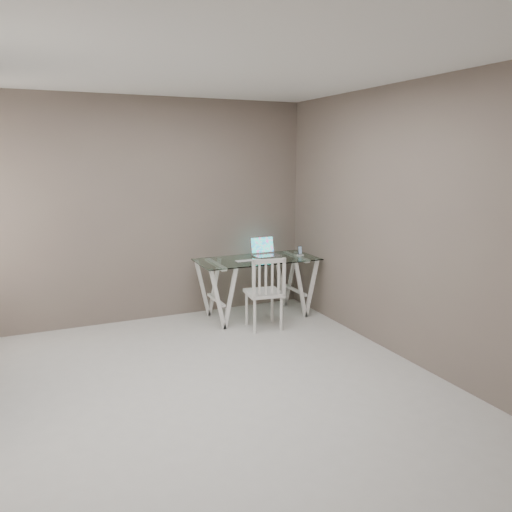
{
  "coord_description": "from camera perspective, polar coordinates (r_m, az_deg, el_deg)",
  "views": [
    {
      "loc": [
        -1.31,
        -3.79,
        2.0
      ],
      "look_at": [
        1.05,
        1.46,
        0.85
      ],
      "focal_mm": 35.0,
      "sensor_mm": 36.0,
      "label": 1
    }
  ],
  "objects": [
    {
      "name": "keyboard",
      "position": [
        6.08,
        -1.2,
        -0.56
      ],
      "size": [
        0.26,
        0.11,
        0.01
      ],
      "primitive_type": "cube",
      "color": "silver",
      "rests_on": "desk"
    },
    {
      "name": "room",
      "position": [
        4.01,
        -6.14,
        7.18
      ],
      "size": [
        4.5,
        4.52,
        2.71
      ],
      "color": "#B8B6B0",
      "rests_on": "ground"
    },
    {
      "name": "mouse",
      "position": [
        6.04,
        0.1,
        -0.51
      ],
      "size": [
        0.11,
        0.07,
        0.04
      ],
      "primitive_type": "ellipsoid",
      "color": "white",
      "rests_on": "desk"
    },
    {
      "name": "phone_dock",
      "position": [
        6.45,
        5.06,
        0.36
      ],
      "size": [
        0.07,
        0.07,
        0.12
      ],
      "color": "white",
      "rests_on": "desk"
    },
    {
      "name": "laptop",
      "position": [
        6.42,
        1.02,
        0.56
      ],
      "size": [
        0.34,
        0.29,
        0.24
      ],
      "color": "#BBBBC0",
      "rests_on": "desk"
    },
    {
      "name": "desk",
      "position": [
        6.3,
        0.13,
        -3.57
      ],
      "size": [
        1.5,
        0.7,
        0.75
      ],
      "color": "silver",
      "rests_on": "ground"
    },
    {
      "name": "chair",
      "position": [
        5.79,
        1.12,
        -3.9
      ],
      "size": [
        0.44,
        0.44,
        0.87
      ],
      "rotation": [
        0.0,
        0.0,
        -0.12
      ],
      "color": "silver",
      "rests_on": "ground"
    }
  ]
}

